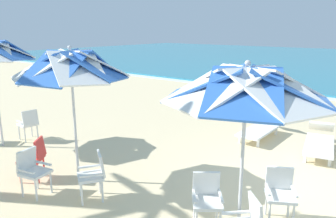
% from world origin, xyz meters
% --- Properties ---
extents(ground_plane, '(80.00, 80.00, 0.00)m').
position_xyz_m(ground_plane, '(0.00, 0.00, 0.00)').
color(ground_plane, beige).
extents(beach_umbrella_0, '(2.31, 2.31, 2.61)m').
position_xyz_m(beach_umbrella_0, '(-0.29, -2.05, 2.26)').
color(beach_umbrella_0, silver).
rests_on(beach_umbrella_0, ground).
extents(plastic_chair_0, '(0.61, 0.62, 0.87)m').
position_xyz_m(plastic_chair_0, '(-0.00, -1.23, 0.50)').
color(plastic_chair_0, white).
rests_on(plastic_chair_0, ground).
extents(plastic_chair_2, '(0.63, 0.63, 0.87)m').
position_xyz_m(plastic_chair_2, '(-0.80, -2.11, 0.50)').
color(plastic_chair_2, white).
rests_on(plastic_chair_2, ground).
extents(beach_umbrella_1, '(2.19, 2.19, 2.70)m').
position_xyz_m(beach_umbrella_1, '(-3.69, -2.36, 2.31)').
color(beach_umbrella_1, silver).
rests_on(beach_umbrella_1, ground).
extents(plastic_chair_3, '(0.63, 0.63, 0.87)m').
position_xyz_m(plastic_chair_3, '(-4.41, -2.87, 0.50)').
color(plastic_chair_3, red).
rests_on(plastic_chair_3, ground).
extents(plastic_chair_4, '(0.55, 0.52, 0.87)m').
position_xyz_m(plastic_chair_4, '(-3.85, -3.23, 0.50)').
color(plastic_chair_4, white).
rests_on(plastic_chair_4, ground).
extents(plastic_chair_5, '(0.61, 0.63, 0.87)m').
position_xyz_m(plastic_chair_5, '(-2.83, -2.63, 0.50)').
color(plastic_chair_5, white).
rests_on(plastic_chair_5, ground).
extents(plastic_chair_6, '(0.50, 0.47, 0.87)m').
position_xyz_m(plastic_chair_6, '(-6.78, -1.67, 0.50)').
color(plastic_chair_6, white).
rests_on(plastic_chair_6, ground).
extents(sun_lounger_1, '(1.08, 2.23, 0.62)m').
position_xyz_m(sun_lounger_1, '(-0.32, 2.34, 0.28)').
color(sun_lounger_1, white).
rests_on(sun_lounger_1, ground).
extents(sun_lounger_2, '(0.66, 2.15, 0.62)m').
position_xyz_m(sun_lounger_2, '(-1.91, 2.58, 0.28)').
color(sun_lounger_2, white).
rests_on(sun_lounger_2, ground).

